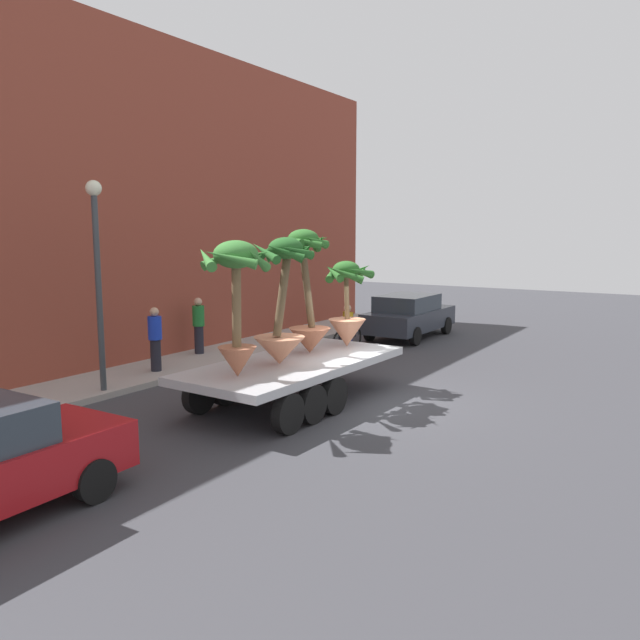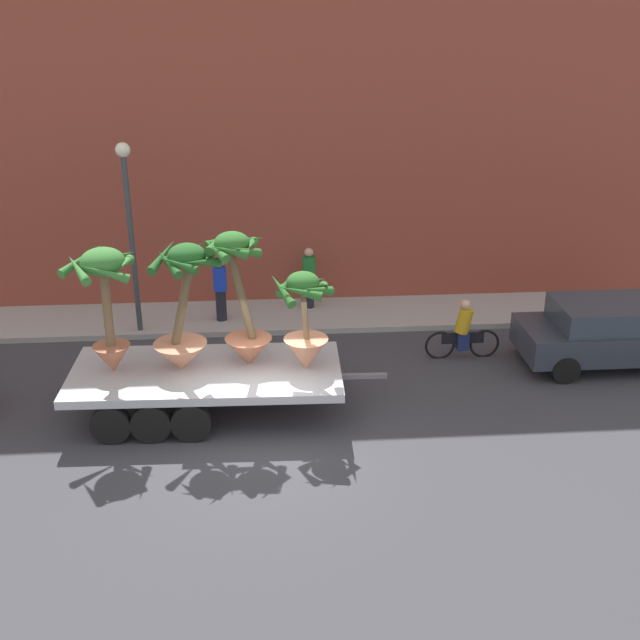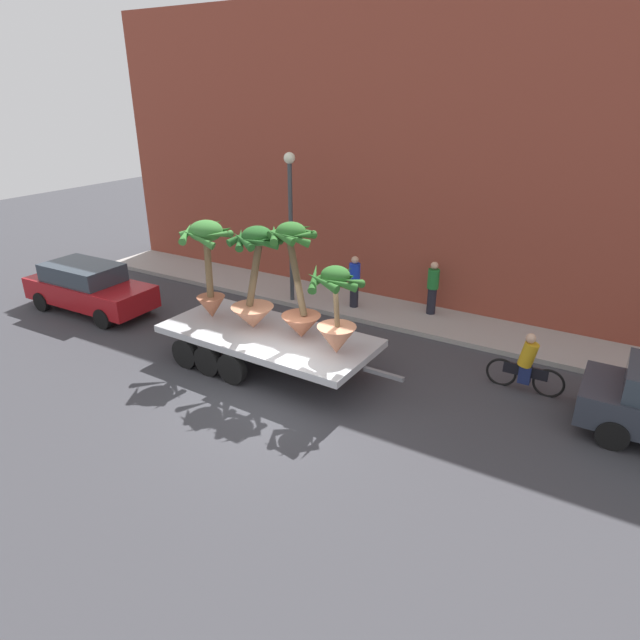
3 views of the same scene
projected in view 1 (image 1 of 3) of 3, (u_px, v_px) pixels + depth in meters
ground_plane at (368, 399)px, 14.28m from camera, size 60.00×60.00×0.00m
sidewalk at (179, 365)px, 17.56m from camera, size 24.00×2.20×0.15m
building_facade at (132, 201)px, 17.82m from camera, size 24.00×1.20×9.46m
flatbed_trailer at (288, 372)px, 13.61m from camera, size 6.68×2.68×0.98m
potted_palm_rear at (282, 309)px, 13.31m from camera, size 1.53×1.45×2.74m
potted_palm_middle at (236, 295)px, 12.00m from camera, size 1.58×1.62×2.69m
potted_palm_front at (307, 297)px, 14.36m from camera, size 1.40×1.35×2.91m
potted_palm_extra at (347, 308)px, 15.29m from camera, size 1.37×1.25×2.14m
cyclist at (347, 330)px, 20.00m from camera, size 1.84×0.35×1.54m
parked_car at (409, 315)px, 22.48m from camera, size 4.42×1.97×1.58m
pedestrian_near_gate at (199, 325)px, 18.72m from camera, size 0.36×0.36×1.71m
pedestrian_far_left at (155, 338)px, 16.35m from camera, size 0.36×0.36×1.71m
street_lamp at (97, 258)px, 14.03m from camera, size 0.36×0.36×4.83m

